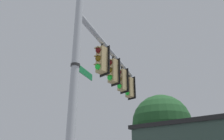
% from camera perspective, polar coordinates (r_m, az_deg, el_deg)
% --- Properties ---
extents(signal_pole, '(0.24, 0.24, 7.34)m').
position_cam_1_polar(signal_pole, '(6.35, -10.04, -8.11)').
color(signal_pole, '#ADB2B7').
rests_on(signal_pole, ground).
extents(mast_arm, '(2.62, 5.49, 0.21)m').
position_cam_1_polar(mast_arm, '(9.90, -0.15, 4.43)').
color(mast_arm, '#ADB2B7').
extents(traffic_light_nearest_pole, '(0.54, 0.49, 1.31)m').
position_cam_1_polar(traffic_light_nearest_pole, '(8.67, -2.78, 2.67)').
color(traffic_light_nearest_pole, black).
extents(traffic_light_mid_inner, '(0.54, 0.49, 1.31)m').
position_cam_1_polar(traffic_light_mid_inner, '(9.71, 0.16, -0.23)').
color(traffic_light_mid_inner, black).
extents(traffic_light_mid_outer, '(0.54, 0.49, 1.31)m').
position_cam_1_polar(traffic_light_mid_outer, '(10.80, 2.52, -2.57)').
color(traffic_light_mid_outer, black).
extents(traffic_light_arm_end, '(0.54, 0.49, 1.31)m').
position_cam_1_polar(traffic_light_arm_end, '(11.91, 4.44, -4.46)').
color(traffic_light_arm_end, black).
extents(street_name_sign, '(0.62, 1.17, 0.22)m').
position_cam_1_polar(street_name_sign, '(6.96, -8.08, 0.17)').
color(street_name_sign, '#147238').
extents(tree_by_storefront, '(5.03, 5.03, 7.66)m').
position_cam_1_polar(tree_by_storefront, '(19.99, 12.65, -13.42)').
color(tree_by_storefront, '#4C3823').
rests_on(tree_by_storefront, ground).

